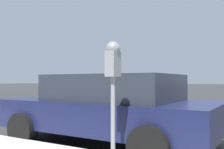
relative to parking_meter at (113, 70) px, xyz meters
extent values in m
plane|color=#2B2B2D|center=(2.61, -0.31, -1.40)|extent=(220.00, 220.00, 0.00)
cylinder|color=gray|center=(0.00, 0.00, -0.66)|extent=(0.06, 0.06, 1.13)
cube|color=gray|center=(0.00, 0.00, 0.08)|extent=(0.20, 0.14, 0.34)
sphere|color=gray|center=(0.00, 0.00, 0.28)|extent=(0.19, 0.19, 0.19)
cube|color=gold|center=(0.11, 0.00, 0.04)|extent=(0.01, 0.11, 0.12)
cube|color=black|center=(0.11, 0.00, 0.15)|extent=(0.01, 0.10, 0.08)
cube|color=#14193D|center=(1.46, 0.98, -0.80)|extent=(2.01, 4.28, 0.55)
cube|color=#232833|center=(1.46, 0.81, -0.28)|extent=(1.75, 2.41, 0.50)
cylinder|color=black|center=(0.51, 2.32, -1.08)|extent=(0.23, 0.64, 0.64)
cylinder|color=black|center=(2.46, 2.29, -1.08)|extent=(0.23, 0.64, 0.64)
cylinder|color=black|center=(0.47, -0.32, -1.08)|extent=(0.23, 0.64, 0.64)
cylinder|color=black|center=(2.41, -0.35, -1.08)|extent=(0.23, 0.64, 0.64)
camera|label=1|loc=(-2.98, -1.74, -0.15)|focal=42.00mm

